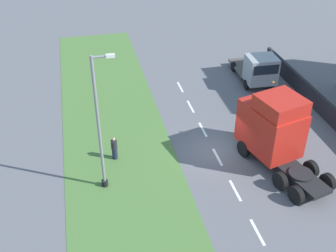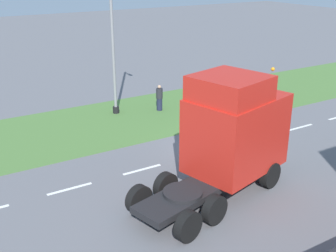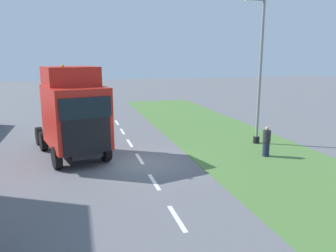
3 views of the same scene
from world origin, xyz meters
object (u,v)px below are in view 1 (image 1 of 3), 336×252
at_px(pedestrian, 114,149).
at_px(flatbed_truck, 258,69).
at_px(lorry_cab, 274,129).
at_px(lamp_post, 100,132).

bearing_deg(pedestrian, flatbed_truck, 29.94).
relative_size(lorry_cab, flatbed_truck, 1.20).
height_order(lorry_cab, pedestrian, lorry_cab).
distance_m(lorry_cab, flatbed_truck, 10.01).
height_order(flatbed_truck, pedestrian, flatbed_truck).
distance_m(lamp_post, pedestrian, 3.93).
bearing_deg(lamp_post, pedestrian, 71.47).
xyz_separation_m(lamp_post, pedestrian, (0.82, 2.44, -2.97)).
relative_size(lamp_post, pedestrian, 5.19).
distance_m(flatbed_truck, lamp_post, 16.65).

